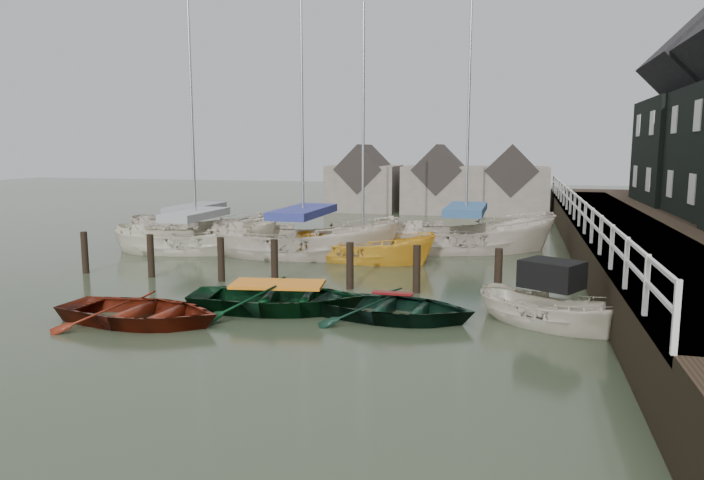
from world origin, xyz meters
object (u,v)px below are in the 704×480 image
(rowboat_red, at_px, (141,323))
(rowboat_dkgreen, at_px, (393,319))
(rowboat_green, at_px, (278,310))
(motorboat, at_px, (550,321))
(sailboat_b, at_px, (304,255))
(sailboat_e, at_px, (197,240))
(sailboat_a, at_px, (197,250))
(sailboat_c, at_px, (363,260))
(sailboat_d, at_px, (465,249))

(rowboat_red, distance_m, rowboat_dkgreen, 6.09)
(rowboat_green, xyz_separation_m, motorboat, (6.75, 0.30, 0.12))
(motorboat, relative_size, sailboat_b, 0.31)
(rowboat_red, xyz_separation_m, motorboat, (9.48, 2.29, 0.12))
(sailboat_b, distance_m, sailboat_e, 6.39)
(sailboat_a, bearing_deg, motorboat, -133.73)
(sailboat_a, xyz_separation_m, sailboat_b, (4.53, 0.15, -0.00))
(sailboat_a, xyz_separation_m, sailboat_c, (6.99, -0.21, -0.05))
(rowboat_green, xyz_separation_m, rowboat_dkgreen, (3.03, -0.03, 0.00))
(rowboat_red, bearing_deg, sailboat_a, 24.08)
(rowboat_red, distance_m, motorboat, 9.76)
(rowboat_red, bearing_deg, sailboat_e, 25.62)
(rowboat_red, distance_m, sailboat_b, 9.93)
(rowboat_dkgreen, distance_m, sailboat_a, 12.40)
(rowboat_dkgreen, xyz_separation_m, sailboat_b, (-5.10, 7.96, 0.06))
(rowboat_red, distance_m, sailboat_e, 13.39)
(rowboat_green, distance_m, sailboat_d, 11.52)
(sailboat_d, bearing_deg, rowboat_dkgreen, 158.64)
(rowboat_red, distance_m, sailboat_a, 10.50)
(sailboat_c, distance_m, sailboat_e, 8.83)
(rowboat_red, bearing_deg, rowboat_green, -51.55)
(rowboat_red, height_order, sailboat_d, sailboat_d)
(sailboat_b, height_order, sailboat_e, sailboat_b)
(sailboat_c, bearing_deg, sailboat_b, 89.86)
(sailboat_d, bearing_deg, sailboat_a, 89.43)
(sailboat_b, bearing_deg, motorboat, -134.13)
(rowboat_red, bearing_deg, sailboat_c, -15.61)
(rowboat_green, bearing_deg, rowboat_red, 116.56)
(rowboat_green, xyz_separation_m, sailboat_b, (-2.07, 7.93, 0.06))
(sailboat_b, bearing_deg, rowboat_red, 172.89)
(sailboat_c, bearing_deg, motorboat, -130.74)
(sailboat_a, bearing_deg, sailboat_b, -102.61)
(sailboat_a, bearing_deg, sailboat_c, -106.18)
(sailboat_a, bearing_deg, rowboat_red, -172.87)
(sailboat_a, xyz_separation_m, sailboat_d, (10.48, 3.07, -0.00))
(sailboat_e, bearing_deg, sailboat_a, -151.84)
(rowboat_green, relative_size, sailboat_b, 0.36)
(sailboat_d, bearing_deg, rowboat_red, 135.84)
(motorboat, bearing_deg, sailboat_d, 45.15)
(rowboat_dkgreen, relative_size, sailboat_b, 0.32)
(sailboat_e, bearing_deg, motorboat, -124.77)
(rowboat_dkgreen, height_order, sailboat_e, sailboat_e)
(rowboat_green, height_order, sailboat_b, sailboat_b)
(rowboat_dkgreen, bearing_deg, sailboat_a, 57.27)
(rowboat_dkgreen, bearing_deg, rowboat_red, 115.02)
(rowboat_red, height_order, rowboat_green, rowboat_green)
(rowboat_dkgreen, distance_m, motorboat, 3.74)
(motorboat, distance_m, sailboat_b, 11.66)
(sailboat_d, bearing_deg, motorboat, 178.32)
(rowboat_red, height_order, sailboat_e, sailboat_e)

